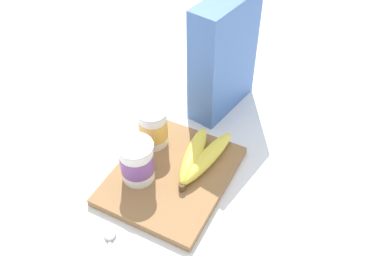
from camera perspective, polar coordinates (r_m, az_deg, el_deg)
The scene contains 7 objects.
ground_plane at distance 0.91m, azimuth -2.78°, elevation -6.85°, with size 2.40×2.40×0.00m, color white.
cutting_board at distance 0.91m, azimuth -2.80°, elevation -6.48°, with size 0.28×0.23×0.02m, color olive.
cereal_box at distance 1.00m, azimuth 4.35°, elevation 9.76°, with size 0.19×0.07×0.29m, color #4770B7.
yogurt_cup_front at distance 0.86m, azimuth -7.54°, elevation -4.57°, with size 0.07×0.07×0.10m.
yogurt_cup_back at distance 0.93m, azimuth -5.34°, elevation 0.12°, with size 0.07×0.07×0.10m.
banana_bunch at distance 0.90m, azimuth 1.12°, elevation -3.90°, with size 0.19×0.09×0.04m.
spoon at distance 0.83m, azimuth -11.24°, elevation -15.47°, with size 0.12×0.08×0.01m.
Camera 1 is at (-0.49, -0.30, 0.71)m, focal length 39.00 mm.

